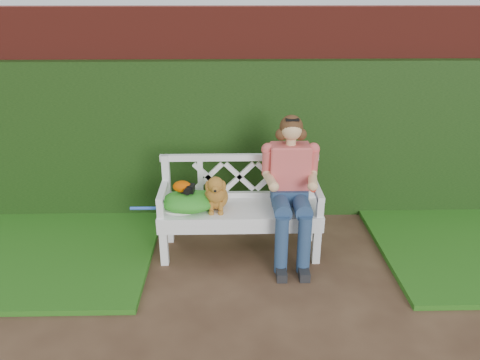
{
  "coord_description": "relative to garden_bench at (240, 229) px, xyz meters",
  "views": [
    {
      "loc": [
        -0.35,
        -3.09,
        2.4
      ],
      "look_at": [
        -0.26,
        0.84,
        0.75
      ],
      "focal_mm": 35.0,
      "sensor_mm": 36.0,
      "label": 1
    }
  ],
  "objects": [
    {
      "name": "seated_woman",
      "position": [
        0.45,
        -0.02,
        0.41
      ],
      "size": [
        0.64,
        0.79,
        1.29
      ],
      "primitive_type": null,
      "rotation": [
        0.0,
        0.0,
        0.13
      ],
      "color": "#D4343A",
      "rests_on": "ground"
    },
    {
      "name": "ivy_hedge",
      "position": [
        0.26,
        0.84,
        0.61
      ],
      "size": [
        10.0,
        0.18,
        1.7
      ],
      "primitive_type": "cube",
      "color": "#234614",
      "rests_on": "ground"
    },
    {
      "name": "green_bag",
      "position": [
        -0.48,
        -0.05,
        0.33
      ],
      "size": [
        0.57,
        0.48,
        0.17
      ],
      "primitive_type": null,
      "rotation": [
        0.0,
        0.0,
        -0.2
      ],
      "color": "green",
      "rests_on": "garden_bench"
    },
    {
      "name": "ground",
      "position": [
        0.26,
        -0.84,
        -0.24
      ],
      "size": [
        60.0,
        60.0,
        0.0
      ],
      "primitive_type": "plane",
      "color": "#3F281C"
    },
    {
      "name": "tennis_racket",
      "position": [
        -0.58,
        -0.05,
        0.26
      ],
      "size": [
        0.72,
        0.49,
        0.03
      ],
      "primitive_type": null,
      "rotation": [
        0.0,
        0.0,
        0.35
      ],
      "color": "silver",
      "rests_on": "garden_bench"
    },
    {
      "name": "garden_bench",
      "position": [
        0.0,
        0.0,
        0.0
      ],
      "size": [
        1.64,
        0.78,
        0.48
      ],
      "primitive_type": null,
      "rotation": [
        0.0,
        0.0,
        0.12
      ],
      "color": "white",
      "rests_on": "ground"
    },
    {
      "name": "brick_wall",
      "position": [
        0.26,
        1.06,
        0.86
      ],
      "size": [
        10.0,
        0.3,
        2.2
      ],
      "primitive_type": "cube",
      "color": "maroon",
      "rests_on": "ground"
    },
    {
      "name": "grass_left",
      "position": [
        -2.14,
        0.06,
        -0.21
      ],
      "size": [
        2.6,
        2.0,
        0.05
      ],
      "primitive_type": "cube",
      "color": "#235E1A",
      "rests_on": "ground"
    },
    {
      "name": "dog",
      "position": [
        -0.22,
        -0.04,
        0.42
      ],
      "size": [
        0.33,
        0.38,
        0.36
      ],
      "primitive_type": null,
      "rotation": [
        0.0,
        0.0,
        -0.32
      ],
      "color": "brown",
      "rests_on": "garden_bench"
    },
    {
      "name": "camera_item",
      "position": [
        -0.47,
        -0.04,
        0.45
      ],
      "size": [
        0.12,
        0.1,
        0.07
      ],
      "primitive_type": "cube",
      "rotation": [
        0.0,
        0.0,
        -0.17
      ],
      "color": "black",
      "rests_on": "green_bag"
    },
    {
      "name": "baseball_glove",
      "position": [
        -0.53,
        -0.03,
        0.46
      ],
      "size": [
        0.2,
        0.17,
        0.11
      ],
      "primitive_type": "ellipsoid",
      "rotation": [
        0.0,
        0.0,
        0.32
      ],
      "color": "#C44800",
      "rests_on": "green_bag"
    }
  ]
}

